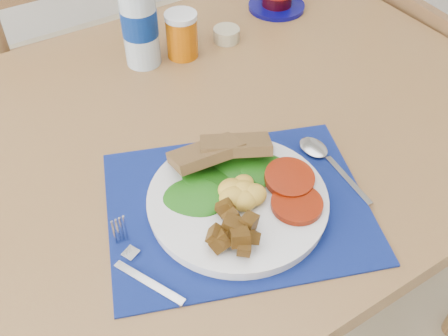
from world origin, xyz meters
The scene contains 9 objects.
table centered at (0.00, 0.20, 0.67)m, with size 1.40×0.90×0.75m.
chair_far centered at (0.00, 0.80, 0.56)m, with size 0.42×0.40×1.10m.
placemat centered at (0.01, 0.00, 0.75)m, with size 0.41×0.32×0.00m, color #040831.
breakfast_plate centered at (0.00, -0.01, 0.77)m, with size 0.28×0.28×0.07m.
fork centered at (-0.18, -0.02, 0.76)m, with size 0.06×0.17×0.00m.
spoon centered at (0.19, 0.01, 0.76)m, with size 0.04×0.18×0.01m.
water_bottle centered at (0.07, 0.45, 0.86)m, with size 0.08×0.08×0.26m.
juice_glass centered at (0.15, 0.43, 0.80)m, with size 0.07×0.07×0.09m, color #AF5104.
ramekin centered at (0.27, 0.43, 0.76)m, with size 0.06×0.06×0.03m, color tan.
Camera 1 is at (-0.31, -0.45, 1.39)m, focal length 42.00 mm.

